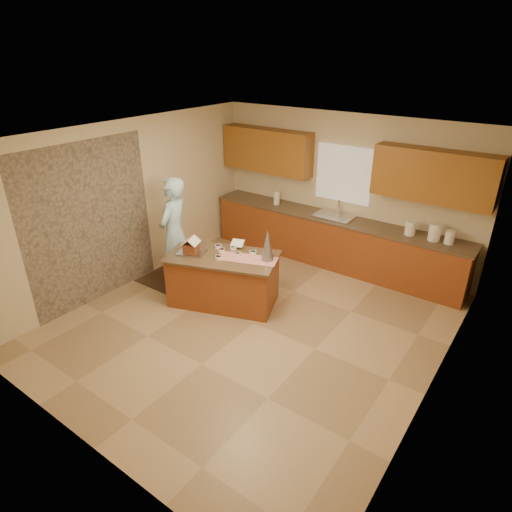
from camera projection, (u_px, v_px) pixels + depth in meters
The scene contains 28 objects.
floor at pixel (254, 323), 6.45m from camera, with size 5.50×5.50×0.00m, color tan.
ceiling at pixel (253, 138), 5.27m from camera, with size 5.50×5.50×0.00m, color silver.
wall_back at pixel (343, 190), 7.86m from camera, with size 5.50×5.50×0.00m, color beige.
wall_front at pixel (70, 341), 3.85m from camera, with size 5.50×5.50×0.00m, color beige.
wall_left at pixel (131, 204), 7.17m from camera, with size 5.50×5.50×0.00m, color beige.
wall_right at pixel (447, 296), 4.54m from camera, with size 5.50×5.50×0.00m, color beige.
stone_accent at pixel (91, 225), 6.62m from camera, with size 2.50×2.50×0.00m, color gray.
window_curtain at pixel (344, 174), 7.71m from camera, with size 1.05×0.03×1.00m, color white.
back_counter_base at pixel (332, 242), 8.04m from camera, with size 4.80×0.60×0.88m, color brown.
back_counter_top at pixel (334, 218), 7.84m from camera, with size 4.85×0.63×0.04m, color brown.
upper_cabinet_left at pixel (267, 150), 8.31m from camera, with size 1.85×0.35×0.80m, color #9C6621.
upper_cabinet_right at pixel (434, 176), 6.68m from camera, with size 1.85×0.35×0.80m, color #9C6621.
sink at pixel (333, 219), 7.85m from camera, with size 0.70×0.45×0.12m, color silver.
faucet at pixel (339, 207), 7.90m from camera, with size 0.03×0.03×0.28m, color silver.
island_base at pixel (223, 280), 6.82m from camera, with size 1.60×0.80×0.78m, color brown.
island_top at pixel (223, 257), 6.64m from camera, with size 1.67×0.87×0.04m, color brown.
table_runner at pixel (248, 259), 6.54m from camera, with size 0.89×0.32×0.01m, color #A8130C.
baking_tray at pixel (192, 252), 6.71m from camera, with size 0.41×0.30×0.02m, color silver.
cookbook at pixel (238, 243), 6.86m from camera, with size 0.20×0.02×0.16m, color white.
tinsel_tree at pixel (267, 245), 6.40m from camera, with size 0.20×0.20×0.49m, color silver.
rug at pixel (177, 282), 7.57m from camera, with size 1.26×0.82×0.01m, color black.
boy at pixel (174, 233), 7.14m from camera, with size 0.68×0.44×1.85m, color #A2D2E7.
canister_a at pixel (410, 228), 7.06m from camera, with size 0.17×0.17×0.23m, color white.
canister_b at pixel (435, 232), 6.85m from camera, with size 0.19×0.19×0.27m, color white.
canister_c at pixel (450, 237), 6.75m from camera, with size 0.15×0.15×0.21m, color white.
paper_towel at pixel (277, 198), 8.42m from camera, with size 0.12×0.12×0.25m, color white.
gingerbread_house at pixel (191, 246), 6.67m from camera, with size 0.31×0.32×0.25m.
candy_bowls at pixel (230, 251), 6.72m from camera, with size 0.69×0.55×0.05m.
Camera 1 is at (3.17, -4.33, 3.71)m, focal length 30.59 mm.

